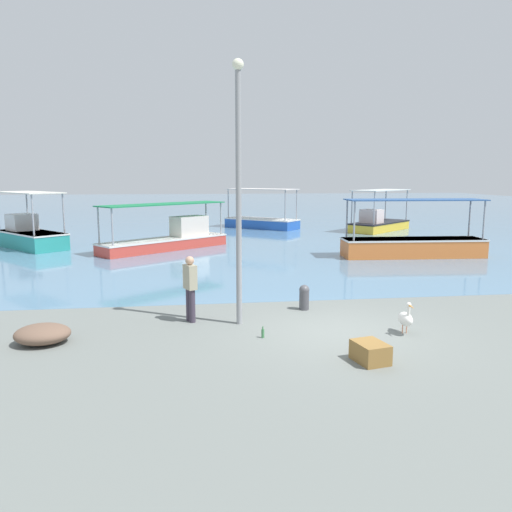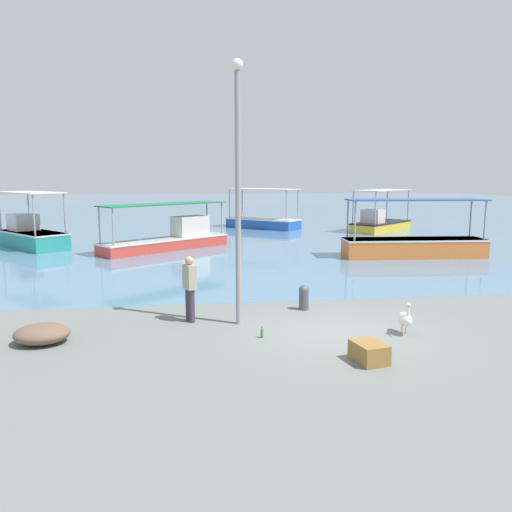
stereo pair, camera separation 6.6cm
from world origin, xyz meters
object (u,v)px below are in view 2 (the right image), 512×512
glass_bottle (262,333)px  fishing_boat_near_left (380,222)px  cargo_crate (369,352)px  fishing_boat_far_left (171,237)px  mooring_bollard (304,296)px  lamp_post (238,181)px  net_pile (42,334)px  fishing_boat_outer (414,244)px  pelican (405,318)px  fisherman_standing (190,287)px  fishing_boat_far_right (31,234)px  fishing_boat_center (263,221)px

glass_bottle → fishing_boat_near_left: bearing=62.7°
glass_bottle → cargo_crate: bearing=-42.9°
fishing_boat_far_left → mooring_bollard: (4.15, -12.27, -0.23)m
fishing_boat_far_left → lamp_post: size_ratio=1.01×
net_pile → fishing_boat_outer: bearing=37.8°
fishing_boat_outer → pelican: (-5.13, -10.76, -0.20)m
cargo_crate → lamp_post: bearing=128.4°
fishing_boat_far_left → glass_bottle: (2.66, -14.55, -0.49)m
fishing_boat_far_left → mooring_bollard: bearing=-71.3°
pelican → net_pile: pelican is taller
lamp_post → fisherman_standing: 2.93m
fishing_boat_far_right → fishing_boat_far_left: bearing=-11.1°
fisherman_standing → fishing_boat_center: bearing=77.4°
fishing_boat_center → mooring_bollard: (-1.93, -21.90, -0.16)m
fishing_boat_outer → mooring_bollard: bearing=-130.0°
fishing_boat_far_left → fishing_boat_far_right: (-7.18, 1.41, 0.09)m
fishing_boat_far_right → lamp_post: size_ratio=0.73×
fishing_boat_center → fishing_boat_outer: bearing=-69.5°
pelican → net_pile: (-8.27, 0.38, -0.16)m
fisherman_standing → glass_bottle: 2.38m
lamp_post → cargo_crate: bearing=-51.6°
fishing_boat_far_right → lamp_post: (9.41, -14.78, 2.86)m
fisherman_standing → fishing_boat_far_left: bearing=94.5°
fishing_boat_center → lamp_post: (-3.85, -23.00, 3.02)m
fishing_boat_near_left → lamp_post: (-11.41, -20.14, 2.97)m
fishing_boat_far_left → fishing_boat_center: (6.08, 9.63, -0.07)m
fishing_boat_center → fisherman_standing: (-5.06, -22.65, 0.37)m
fisherman_standing → cargo_crate: (3.55, -3.30, -0.71)m
fishing_boat_center → lamp_post: 23.51m
fishing_boat_far_left → fishing_boat_center: fishing_boat_center is taller
net_pile → fishing_boat_near_left: bearing=53.0°
fishing_boat_near_left → net_pile: 26.40m
pelican → lamp_post: lamp_post is taller
fishing_boat_outer → cargo_crate: fishing_boat_outer is taller
fishing_boat_outer → lamp_post: lamp_post is taller
fishing_boat_far_left → pelican: fishing_boat_far_left is taller
fishing_boat_center → pelican: (-0.05, -24.32, -0.16)m
fishing_boat_far_left → lamp_post: bearing=-80.5°
fishing_boat_far_left → net_pile: size_ratio=5.32×
fishing_boat_far_left → pelican: (6.03, -14.69, -0.23)m
fishing_boat_outer → cargo_crate: 14.04m
net_pile → cargo_crate: size_ratio=1.68×
fishing_boat_far_left → fishing_boat_outer: fishing_boat_outer is taller
fishing_boat_outer → fishing_boat_center: fishing_boat_center is taller
fishing_boat_far_left → fishing_boat_outer: bearing=-19.4°
fishing_boat_center → pelican: bearing=-90.1°
fishing_boat_outer → fishing_boat_far_right: 19.10m
fishing_boat_far_left → net_pile: (-2.24, -14.31, -0.38)m
fishing_boat_outer → fishing_boat_center: 14.48m
pelican → fisherman_standing: bearing=161.5°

